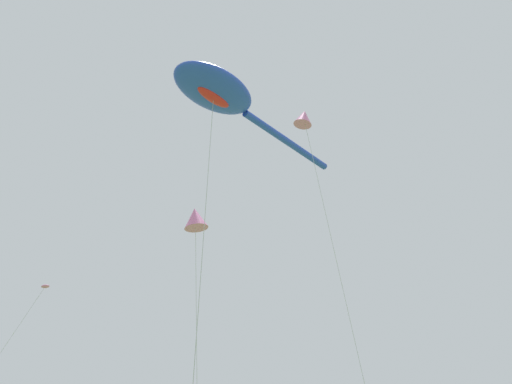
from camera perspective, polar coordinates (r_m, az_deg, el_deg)
big_show_kite at (r=27.61m, az=-4.06°, el=10.89°), size 13.38×4.13×18.91m
small_kite_tiny_distant at (r=32.74m, az=-22.85°, el=-10.23°), size 4.74×0.65×10.10m
small_kite_streamer_purple at (r=24.40m, az=-6.80°, el=-2.95°), size 2.04×1.68×11.83m
small_kite_box_yellow at (r=26.39m, az=5.38°, el=8.21°), size 1.33×3.22×17.07m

